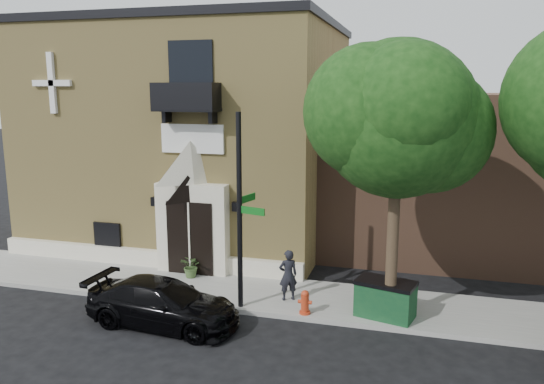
# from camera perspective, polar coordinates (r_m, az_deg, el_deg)

# --- Properties ---
(ground) EXTENTS (120.00, 120.00, 0.00)m
(ground) POSITION_cam_1_polar(r_m,az_deg,el_deg) (16.80, -9.03, -12.24)
(ground) COLOR black
(ground) RESTS_ON ground
(sidewalk) EXTENTS (42.00, 3.00, 0.15)m
(sidewalk) POSITION_cam_1_polar(r_m,az_deg,el_deg) (17.70, -4.00, -10.62)
(sidewalk) COLOR gray
(sidewalk) RESTS_ON ground
(church) EXTENTS (12.20, 11.01, 9.30)m
(church) POSITION_cam_1_polar(r_m,az_deg,el_deg) (24.00, -8.02, 6.27)
(church) COLOR tan
(church) RESTS_ON ground
(street_tree_left) EXTENTS (4.97, 4.38, 7.77)m
(street_tree_left) POSITION_cam_1_polar(r_m,az_deg,el_deg) (14.35, 13.50, 7.79)
(street_tree_left) COLOR #38281C
(street_tree_left) RESTS_ON sidewalk
(black_sedan) EXTENTS (4.58, 2.11, 1.30)m
(black_sedan) POSITION_cam_1_polar(r_m,az_deg,el_deg) (15.61, -11.65, -11.62)
(black_sedan) COLOR black
(black_sedan) RESTS_ON ground
(street_sign) EXTENTS (0.90, 1.06, 5.82)m
(street_sign) POSITION_cam_1_polar(r_m,az_deg,el_deg) (15.48, -3.41, -2.12)
(street_sign) COLOR black
(street_sign) RESTS_ON sidewalk
(fire_hydrant) EXTENTS (0.41, 0.33, 0.71)m
(fire_hydrant) POSITION_cam_1_polar(r_m,az_deg,el_deg) (15.76, 3.56, -11.75)
(fire_hydrant) COLOR #B43417
(fire_hydrant) RESTS_ON sidewalk
(dumpster) EXTENTS (1.83, 1.32, 1.07)m
(dumpster) POSITION_cam_1_polar(r_m,az_deg,el_deg) (15.82, 12.10, -11.14)
(dumpster) COLOR #103C20
(dumpster) RESTS_ON sidewalk
(planter) EXTENTS (0.86, 0.80, 0.80)m
(planter) POSITION_cam_1_polar(r_m,az_deg,el_deg) (18.76, -8.64, -7.90)
(planter) COLOR #456331
(planter) RESTS_ON sidewalk
(pedestrian_near) EXTENTS (0.70, 0.62, 1.61)m
(pedestrian_near) POSITION_cam_1_polar(r_m,az_deg,el_deg) (16.55, 1.74, -8.91)
(pedestrian_near) COLOR black
(pedestrian_near) RESTS_ON sidewalk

